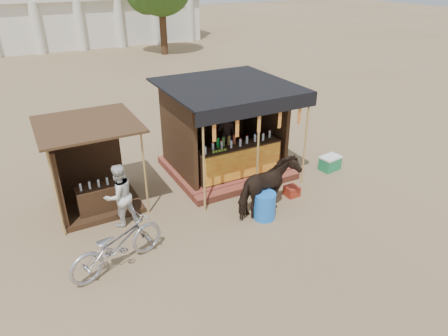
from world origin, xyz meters
TOP-DOWN VIEW (x-y plane):
  - ground at (0.00, 0.00)m, footprint 120.00×120.00m
  - main_stall at (1.01, 3.36)m, footprint 3.60×3.61m
  - secondary_stall at (-3.17, 3.24)m, footprint 2.40×2.40m
  - cow at (0.79, 0.69)m, footprint 1.91×1.23m
  - motorbike at (-3.17, 0.45)m, footprint 2.32×1.37m
  - bystander at (-2.68, 2.00)m, footprint 0.94×0.82m
  - blue_barrel at (0.59, 0.53)m, footprint 0.64×0.64m
  - red_crate at (1.90, 1.10)m, footprint 0.37×0.36m
  - cooler at (3.94, 1.83)m, footprint 0.69×0.52m

SIDE VIEW (x-z plane):
  - ground at x=0.00m, z-range 0.00..0.00m
  - red_crate at x=1.90m, z-range 0.00..0.28m
  - cooler at x=3.94m, z-range 0.00..0.46m
  - blue_barrel at x=0.59m, z-range 0.00..0.72m
  - motorbike at x=-3.17m, z-range 0.00..1.15m
  - cow at x=0.79m, z-range 0.00..1.48m
  - bystander at x=-2.68m, z-range 0.00..1.63m
  - secondary_stall at x=-3.17m, z-range -0.34..2.04m
  - main_stall at x=1.01m, z-range -0.37..2.41m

